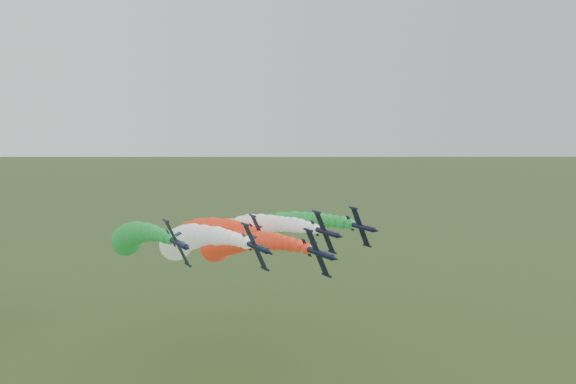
{
  "coord_description": "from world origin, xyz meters",
  "views": [
    {
      "loc": [
        -62.64,
        -93.52,
        67.44
      ],
      "look_at": [
        -7.12,
        -2.43,
        53.47
      ],
      "focal_mm": 35.0,
      "sensor_mm": 36.0,
      "label": 1
    }
  ],
  "objects_px": {
    "jet_inner_left": "(185,240)",
    "jet_trail": "(199,232)",
    "jet_lead": "(228,244)",
    "jet_outer_left": "(131,238)",
    "jet_inner_right": "(241,230)",
    "jet_outer_right": "(273,226)"
  },
  "relations": [
    {
      "from": "jet_lead",
      "to": "jet_outer_left",
      "type": "distance_m",
      "value": 25.44
    },
    {
      "from": "jet_outer_right",
      "to": "jet_inner_left",
      "type": "bearing_deg",
      "value": -171.42
    },
    {
      "from": "jet_inner_right",
      "to": "jet_trail",
      "type": "relative_size",
      "value": 1.01
    },
    {
      "from": "jet_lead",
      "to": "jet_trail",
      "type": "xyz_separation_m",
      "value": [
        2.3,
        24.72,
        -1.33
      ]
    },
    {
      "from": "jet_lead",
      "to": "jet_inner_right",
      "type": "xyz_separation_m",
      "value": [
        8.98,
        10.7,
        0.87
      ]
    },
    {
      "from": "jet_lead",
      "to": "jet_inner_right",
      "type": "bearing_deg",
      "value": 50.0
    },
    {
      "from": "jet_inner_right",
      "to": "jet_trail",
      "type": "distance_m",
      "value": 15.68
    },
    {
      "from": "jet_inner_right",
      "to": "jet_trail",
      "type": "xyz_separation_m",
      "value": [
        -6.68,
        14.01,
        -2.2
      ]
    },
    {
      "from": "jet_inner_left",
      "to": "jet_outer_right",
      "type": "distance_m",
      "value": 28.61
    },
    {
      "from": "jet_inner_right",
      "to": "jet_outer_right",
      "type": "xyz_separation_m",
      "value": [
        11.22,
        2.27,
        -0.44
      ]
    },
    {
      "from": "jet_inner_left",
      "to": "jet_outer_left",
      "type": "distance_m",
      "value": 13.78
    },
    {
      "from": "jet_trail",
      "to": "jet_outer_left",
      "type": "bearing_deg",
      "value": -158.35
    },
    {
      "from": "jet_lead",
      "to": "jet_trail",
      "type": "height_order",
      "value": "jet_lead"
    },
    {
      "from": "jet_outer_left",
      "to": "jet_inner_right",
      "type": "bearing_deg",
      "value": -10.33
    },
    {
      "from": "jet_inner_left",
      "to": "jet_inner_right",
      "type": "height_order",
      "value": "jet_inner_right"
    },
    {
      "from": "jet_inner_right",
      "to": "jet_outer_left",
      "type": "distance_m",
      "value": 29.25
    },
    {
      "from": "jet_lead",
      "to": "jet_inner_left",
      "type": "height_order",
      "value": "jet_inner_left"
    },
    {
      "from": "jet_inner_left",
      "to": "jet_outer_right",
      "type": "bearing_deg",
      "value": 8.58
    },
    {
      "from": "jet_lead",
      "to": "jet_inner_left",
      "type": "xyz_separation_m",
      "value": [
        -8.09,
        8.71,
        0.31
      ]
    },
    {
      "from": "jet_inner_right",
      "to": "jet_outer_left",
      "type": "height_order",
      "value": "jet_outer_left"
    },
    {
      "from": "jet_inner_left",
      "to": "jet_trail",
      "type": "relative_size",
      "value": 1.01
    },
    {
      "from": "jet_inner_left",
      "to": "jet_lead",
      "type": "bearing_deg",
      "value": -47.11
    }
  ]
}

